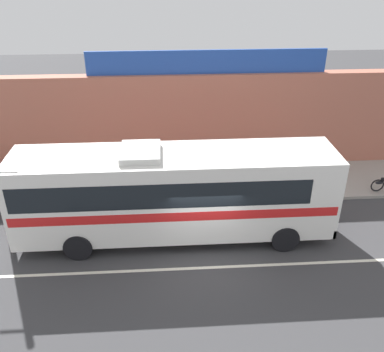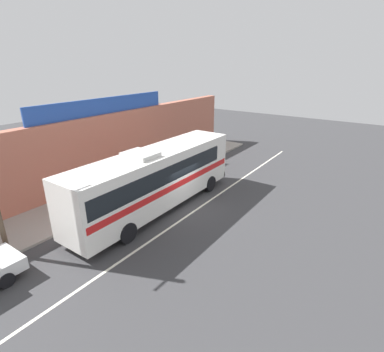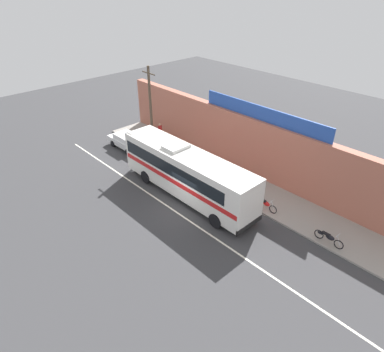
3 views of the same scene
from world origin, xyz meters
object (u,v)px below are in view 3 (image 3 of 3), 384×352
Objects in this scene: motorcycle_green at (328,238)px; pedestrian_far_right at (160,130)px; motorcycle_blue at (265,204)px; motorcycle_black at (250,197)px; parked_car at (127,141)px; utility_pole at (151,109)px; pedestrian_by_curb at (242,176)px; intercity_bus at (186,171)px.

pedestrian_far_right reaches higher than motorcycle_green.
motorcycle_blue is 1.03× the size of motorcycle_black.
motorcycle_green is (19.66, 1.33, -0.17)m from parked_car.
utility_pole is 10.10m from pedestrian_by_curb.
intercity_bus is at bearing -120.47° from pedestrian_by_curb.
intercity_bus is at bearing -147.28° from motorcycle_black.
pedestrian_by_curb reaches higher than motorcycle_blue.
motorcycle_green is (10.02, 2.61, -1.50)m from intercity_bus.
motorcycle_green is at bearing -8.36° from pedestrian_by_curb.
motorcycle_green is at bearing 0.40° from motorcycle_black.
motorcycle_black is (13.64, 1.29, -0.17)m from parked_car.
utility_pole is (2.31, 1.26, 3.40)m from parked_car.
parked_car is 3.39m from pedestrian_far_right.
parked_car is at bearing -174.69° from motorcycle_blue.
pedestrian_by_curb is at bearing 59.53° from intercity_bus.
motorcycle_green is at bearing 14.62° from intercity_bus.
pedestrian_far_right reaches higher than parked_car.
utility_pole is 13.07m from motorcycle_blue.
utility_pole is 4.04× the size of motorcycle_green.
parked_car is (-9.64, 1.29, -1.33)m from intercity_bus.
utility_pole is at bearing -172.74° from pedestrian_by_curb.
motorcycle_black is 1.16× the size of pedestrian_by_curb.
parked_car is 19.70m from motorcycle_green.
utility_pole is at bearing 160.86° from intercity_bus.
pedestrian_far_right is (-18.76, 1.91, 0.58)m from motorcycle_green.
motorcycle_blue is at bearing 26.98° from intercity_bus.
intercity_bus is 7.46× the size of pedestrian_by_curb.
motorcycle_green is (17.35, 0.07, -3.58)m from utility_pole.
intercity_bus is at bearing -7.59° from parked_car.
motorcycle_blue is at bearing 179.32° from motorcycle_green.
motorcycle_black is 2.20m from pedestrian_by_curb.
motorcycle_green is at bearing 3.86° from parked_car.
motorcycle_green is at bearing -0.68° from motorcycle_blue.
parked_car is 2.51× the size of pedestrian_far_right.
motorcycle_green is 1.04× the size of motorcycle_black.
motorcycle_black is (4.00, 2.57, -1.50)m from intercity_bus.
parked_car is 14.95m from motorcycle_blue.
parked_car is 0.56× the size of utility_pole.
pedestrian_far_right is (-1.42, 1.98, -3.00)m from utility_pole.
utility_pole reaches higher than pedestrian_by_curb.
motorcycle_green is 1.12× the size of pedestrian_far_right.
parked_car is at bearing 172.41° from intercity_bus.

